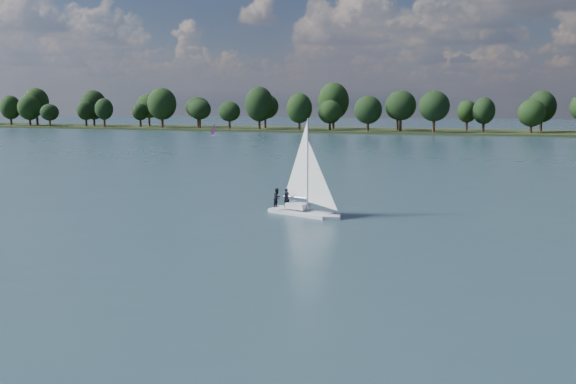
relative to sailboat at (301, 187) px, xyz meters
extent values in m
plane|color=#233342|center=(1.07, 62.43, -2.45)|extent=(700.00, 700.00, 0.00)
cube|color=black|center=(1.07, 174.43, -2.45)|extent=(660.00, 40.00, 1.50)
cube|color=silver|center=(0.10, 0.00, -2.45)|extent=(6.91, 3.86, 0.78)
cube|color=silver|center=(0.10, 0.00, -1.66)|extent=(2.23, 1.73, 0.49)
cylinder|color=silver|center=(0.10, 0.00, 2.01)|extent=(0.12, 0.12, 7.84)
imported|color=black|center=(-1.42, 0.17, -1.05)|extent=(0.67, 0.74, 1.69)
imported|color=black|center=(-2.20, -0.12, -1.05)|extent=(0.76, 0.91, 1.69)
cube|color=white|center=(-73.91, 121.81, -2.45)|extent=(2.95, 2.37, 0.45)
cylinder|color=silver|center=(-73.91, 121.81, -0.21)|extent=(0.08, 0.08, 3.97)
cube|color=#505355|center=(-164.37, 158.24, -2.45)|extent=(4.37, 2.92, 0.50)
camera|label=1|loc=(19.41, -51.56, 7.06)|focal=40.00mm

